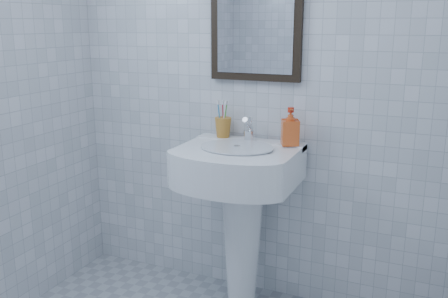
% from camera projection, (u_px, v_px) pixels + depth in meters
% --- Properties ---
extents(wall_back, '(2.20, 0.02, 2.50)m').
position_uv_depth(wall_back, '(257.00, 78.00, 2.69)').
color(wall_back, silver).
rests_on(wall_back, ground).
extents(washbasin, '(0.61, 0.44, 0.93)m').
position_uv_depth(washbasin, '(241.00, 200.00, 2.66)').
color(washbasin, white).
rests_on(washbasin, ground).
extents(faucet, '(0.06, 0.12, 0.14)m').
position_uv_depth(faucet, '(249.00, 131.00, 2.67)').
color(faucet, silver).
rests_on(faucet, washbasin).
extents(toothbrush_cup, '(0.11, 0.11, 0.11)m').
position_uv_depth(toothbrush_cup, '(223.00, 127.00, 2.76)').
color(toothbrush_cup, '#B87527').
rests_on(toothbrush_cup, washbasin).
extents(soap_dispenser, '(0.12, 0.12, 0.19)m').
position_uv_depth(soap_dispenser, '(290.00, 126.00, 2.57)').
color(soap_dispenser, '#DE5815').
rests_on(soap_dispenser, washbasin).
extents(wall_mirror, '(0.50, 0.04, 0.62)m').
position_uv_depth(wall_mirror, '(256.00, 21.00, 2.60)').
color(wall_mirror, black).
rests_on(wall_mirror, wall_back).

